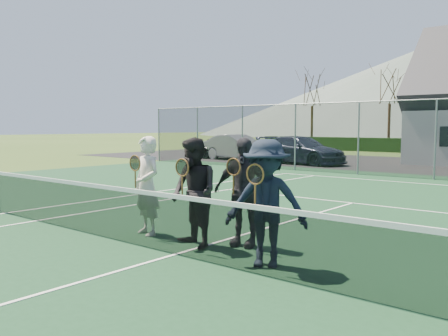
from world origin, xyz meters
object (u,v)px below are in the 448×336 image
(player_a, at_px, (147,186))
(tennis_net, at_px, (175,222))
(player_d, at_px, (266,203))
(car_c, at_px, (301,150))
(car_a, at_px, (226,148))
(player_c, at_px, (243,192))
(player_b, at_px, (194,193))
(car_b, at_px, (238,147))

(player_a, bearing_deg, tennis_net, -25.49)
(player_d, bearing_deg, player_a, 174.93)
(car_c, bearing_deg, car_a, 93.11)
(car_a, bearing_deg, player_c, -150.86)
(player_b, bearing_deg, car_a, 127.88)
(player_a, height_order, player_d, same)
(car_b, bearing_deg, player_a, -139.79)
(tennis_net, relative_size, player_b, 6.49)
(car_b, height_order, player_d, player_d)
(player_a, xyz_separation_m, player_d, (2.79, -0.25, -0.00))
(player_a, xyz_separation_m, player_c, (1.84, 0.48, -0.00))
(car_a, bearing_deg, tennis_net, -153.66)
(car_a, relative_size, player_a, 2.26)
(tennis_net, bearing_deg, car_c, 114.46)
(tennis_net, height_order, player_b, player_b)
(player_a, bearing_deg, player_b, -5.14)
(player_a, relative_size, player_d, 1.00)
(car_c, xyz_separation_m, player_b, (7.65, -16.49, 0.18))
(car_a, distance_m, player_d, 22.65)
(player_a, relative_size, player_c, 1.00)
(car_b, bearing_deg, car_c, -85.30)
(car_b, bearing_deg, car_a, 80.03)
(car_a, relative_size, tennis_net, 0.35)
(car_a, distance_m, player_a, 20.73)
(player_c, bearing_deg, player_a, -165.32)
(car_b, xyz_separation_m, car_c, (4.44, -0.18, -0.02))
(player_d, bearing_deg, car_a, 130.69)
(car_c, relative_size, player_d, 2.83)
(car_c, distance_m, player_d, 18.98)
(tennis_net, bearing_deg, player_d, 16.22)
(car_b, relative_size, player_b, 2.56)
(tennis_net, height_order, player_d, player_d)
(player_b, relative_size, player_d, 1.00)
(car_b, distance_m, tennis_net, 21.10)
(player_c, bearing_deg, player_d, -37.37)
(car_c, xyz_separation_m, player_a, (6.37, -16.38, 0.18))
(player_b, height_order, player_d, same)
(car_a, bearing_deg, player_b, -153.01)
(player_b, bearing_deg, player_c, 46.80)
(tennis_net, bearing_deg, player_b, 100.74)
(car_a, distance_m, player_b, 21.58)
(car_c, relative_size, player_b, 2.83)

